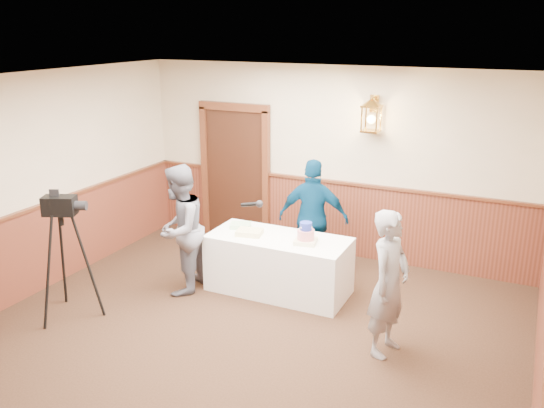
% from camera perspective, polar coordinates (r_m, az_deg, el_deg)
% --- Properties ---
extents(ground, '(7.00, 7.00, 0.00)m').
position_cam_1_polar(ground, '(6.11, -5.89, -15.86)').
color(ground, black).
rests_on(ground, ground).
extents(room_shell, '(6.02, 7.02, 2.81)m').
position_cam_1_polar(room_shell, '(5.83, -4.52, -0.87)').
color(room_shell, '#C6B694').
rests_on(room_shell, ground).
extents(display_table, '(1.80, 0.80, 0.75)m').
position_cam_1_polar(display_table, '(7.47, 0.66, -6.00)').
color(display_table, white).
rests_on(display_table, ground).
extents(tiered_cake, '(0.31, 0.31, 0.27)m').
position_cam_1_polar(tiered_cake, '(7.11, 3.37, -3.09)').
color(tiered_cake, beige).
rests_on(tiered_cake, display_table).
extents(sheet_cake_yellow, '(0.36, 0.30, 0.07)m').
position_cam_1_polar(sheet_cake_yellow, '(7.41, -2.25, -2.82)').
color(sheet_cake_yellow, '#F0D890').
rests_on(sheet_cake_yellow, display_table).
extents(sheet_cake_green, '(0.32, 0.29, 0.06)m').
position_cam_1_polar(sheet_cake_green, '(7.67, -3.15, -2.13)').
color(sheet_cake_green, '#A7ECA7').
rests_on(sheet_cake_green, display_table).
extents(interviewer, '(1.55, 0.90, 1.68)m').
position_cam_1_polar(interviewer, '(7.41, -9.14, -2.54)').
color(interviewer, slate).
rests_on(interviewer, ground).
extents(baker, '(0.49, 0.64, 1.58)m').
position_cam_1_polar(baker, '(6.10, 11.52, -7.73)').
color(baker, gray).
rests_on(baker, ground).
extents(assistant_p, '(1.01, 0.56, 1.64)m').
position_cam_1_polar(assistant_p, '(7.84, 4.12, -1.42)').
color(assistant_p, '#052D4D').
rests_on(assistant_p, ground).
extents(tv_camera_rig, '(0.58, 0.54, 1.49)m').
position_cam_1_polar(tv_camera_rig, '(7.17, -19.70, -5.57)').
color(tv_camera_rig, black).
rests_on(tv_camera_rig, ground).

